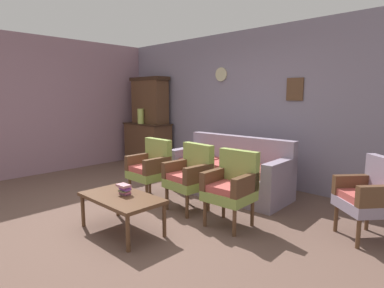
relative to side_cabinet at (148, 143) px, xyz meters
The scene contains 13 objects.
ground_plane 3.37m from the side_cabinet, 42.45° to the right, with size 7.68×7.68×0.00m, color brown.
wall_back_with_decor 2.64m from the side_cabinet, ahead, with size 6.40×0.09×2.70m.
wall_left_side 2.54m from the side_cabinet, 108.90° to the right, with size 0.06×5.20×2.70m, color gray.
side_cabinet is the anchor object (origin of this frame).
cabinet_upper_hutch 0.99m from the side_cabinet, 90.00° to the left, with size 0.99×0.38×1.03m.
vase_on_cabinet 0.65m from the side_cabinet, 96.90° to the right, with size 0.14×0.14×0.33m, color #AEC059.
floral_couch 2.83m from the side_cabinet, 11.16° to the right, with size 1.92×0.88×0.90m.
armchair_by_doorway 2.58m from the side_cabinet, 37.41° to the right, with size 0.53×0.50×0.90m.
armchair_near_couch_end 3.19m from the side_cabinet, 28.11° to the right, with size 0.55×0.53×0.90m.
armchair_near_cabinet 3.86m from the side_cabinet, 23.51° to the right, with size 0.54×0.51×0.90m.
wingback_chair_by_fireplace 4.90m from the side_cabinet, ahead, with size 0.71×0.71×0.90m.
coffee_table 3.75m from the side_cabinet, 42.92° to the right, with size 1.00×0.56×0.42m.
book_stack_on_table 3.70m from the side_cabinet, 42.46° to the right, with size 0.16×0.13×0.12m.
Camera 1 is at (3.28, -2.26, 1.55)m, focal length 29.86 mm.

